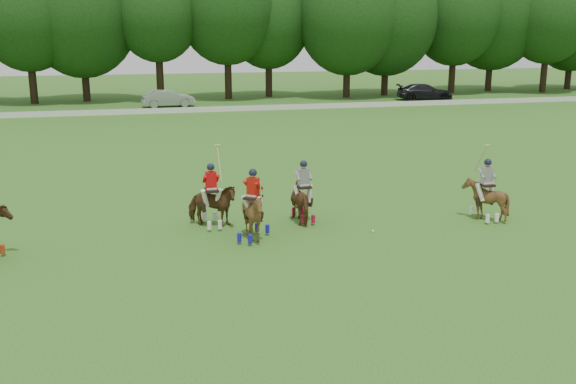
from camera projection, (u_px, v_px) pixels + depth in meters
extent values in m
plane|color=#2C601B|center=(271.00, 283.00, 17.08)|extent=(180.00, 180.00, 0.00)
cylinder|color=black|center=(32.00, 78.00, 59.32)|extent=(0.70, 0.70, 4.64)
ellipsoid|color=black|center=(26.00, 15.00, 57.95)|extent=(8.80, 8.80, 10.13)
cylinder|color=black|center=(85.00, 79.00, 61.43)|extent=(0.70, 0.70, 4.31)
ellipsoid|color=black|center=(80.00, 12.00, 59.94)|extent=(10.67, 10.67, 12.27)
cylinder|color=black|center=(160.00, 73.00, 61.56)|extent=(0.70, 0.70, 5.24)
ellipsoid|color=black|center=(157.00, 13.00, 60.19)|extent=(8.06, 8.06, 9.26)
cylinder|color=black|center=(228.00, 73.00, 63.39)|extent=(0.70, 0.70, 5.19)
ellipsoid|color=black|center=(227.00, 8.00, 61.89)|extent=(9.50, 9.50, 10.92)
cylinder|color=black|center=(269.00, 75.00, 65.83)|extent=(0.70, 0.70, 4.48)
ellipsoid|color=black|center=(268.00, 20.00, 64.50)|extent=(8.60, 8.60, 9.89)
cylinder|color=black|center=(347.00, 76.00, 65.02)|extent=(0.70, 0.70, 4.21)
ellipsoid|color=black|center=(348.00, 16.00, 63.59)|extent=(10.11, 10.11, 11.63)
cylinder|color=black|center=(385.00, 76.00, 67.43)|extent=(0.70, 0.70, 4.07)
ellipsoid|color=black|center=(387.00, 17.00, 65.98)|extent=(10.46, 10.46, 12.03)
cylinder|color=black|center=(452.00, 71.00, 69.43)|extent=(0.70, 0.70, 4.79)
ellipsoid|color=black|center=(456.00, 14.00, 67.99)|extent=(9.47, 9.47, 10.89)
cylinder|color=black|center=(489.00, 71.00, 72.23)|extent=(0.70, 0.70, 4.44)
ellipsoid|color=black|center=(493.00, 13.00, 70.70)|extent=(10.84, 10.84, 12.47)
cylinder|color=black|center=(544.00, 70.00, 70.34)|extent=(0.70, 0.70, 4.86)
ellipsoid|color=black|center=(549.00, 16.00, 68.94)|extent=(8.94, 8.94, 10.28)
cylinder|color=black|center=(568.00, 72.00, 74.57)|extent=(0.70, 0.70, 3.90)
ellipsoid|color=black|center=(574.00, 24.00, 73.25)|extent=(9.29, 9.29, 10.68)
cube|color=white|center=(169.00, 110.00, 52.75)|extent=(120.00, 0.10, 0.44)
imported|color=#A2A1A7|center=(168.00, 98.00, 56.92)|extent=(4.74, 2.06, 1.52)
imported|color=black|center=(425.00, 92.00, 62.86)|extent=(5.76, 3.36, 1.57)
imported|color=#482913|center=(212.00, 206.00, 21.87)|extent=(1.51, 1.30, 1.49)
cube|color=black|center=(211.00, 190.00, 21.74)|extent=(0.45, 0.57, 0.08)
cylinder|color=tan|center=(219.00, 163.00, 21.59)|extent=(0.04, 0.77, 1.08)
imported|color=#482913|center=(253.00, 215.00, 20.48)|extent=(1.95, 1.97, 1.62)
cube|color=black|center=(253.00, 197.00, 20.34)|extent=(0.70, 0.71, 0.08)
cylinder|color=tan|center=(262.00, 201.00, 20.23)|extent=(0.16, 0.18, 1.29)
imported|color=#482913|center=(303.00, 201.00, 22.51)|extent=(0.91, 1.78, 1.46)
cube|color=black|center=(303.00, 186.00, 22.38)|extent=(0.48, 0.59, 0.08)
cylinder|color=tan|center=(295.00, 189.00, 22.30)|extent=(0.04, 0.21, 1.29)
imported|color=#482913|center=(485.00, 200.00, 22.69)|extent=(1.20, 1.35, 1.49)
cube|color=black|center=(486.00, 185.00, 22.56)|extent=(0.44, 0.56, 0.08)
cylinder|color=tan|center=(480.00, 159.00, 22.26)|extent=(0.03, 0.77, 1.08)
sphere|color=white|center=(373.00, 231.00, 21.43)|extent=(0.09, 0.09, 0.09)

